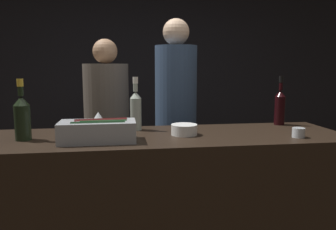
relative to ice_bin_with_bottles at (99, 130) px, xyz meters
The scene contains 11 objects.
wall_back_chalkboard 2.44m from the ice_bin_with_bottles, 80.11° to the left, with size 6.40×0.06×2.80m.
bar_counter 0.72m from the ice_bin_with_bottles, 16.18° to the left, with size 2.21×0.66×1.03m.
ice_bin_with_bottles is the anchor object (origin of this frame).
bowl_white 0.52m from the ice_bin_with_bottles, 12.39° to the left, with size 0.16×0.16×0.07m.
wine_glass 0.30m from the ice_bin_with_bottles, 93.88° to the left, with size 0.08×0.08×0.13m.
candle_votive 1.17m from the ice_bin_with_bottles, ahead, with size 0.07×0.07×0.06m.
red_wine_bottle_black_foil 1.32m from the ice_bin_with_bottles, 16.32° to the left, with size 0.07×0.07×0.35m.
champagne_bottle 0.45m from the ice_bin_with_bottles, 166.77° to the left, with size 0.09×0.09×0.35m.
white_wine_bottle 0.40m from the ice_bin_with_bottles, 54.84° to the left, with size 0.07×0.07×0.35m.
person_in_hoodie 0.96m from the ice_bin_with_bottles, 53.48° to the left, with size 0.34×0.34×1.82m.
person_blond_tee 1.05m from the ice_bin_with_bottles, 89.89° to the left, with size 0.39×0.39×1.68m.
Camera 1 is at (-0.29, -1.63, 1.44)m, focal length 35.00 mm.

